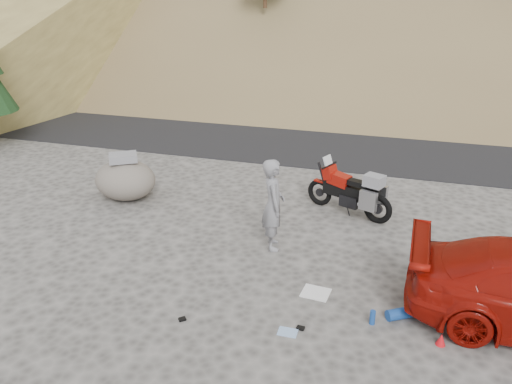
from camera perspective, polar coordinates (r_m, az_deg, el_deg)
ground at (r=10.21m, az=0.83°, el=-7.54°), size 140.00×140.00×0.00m
road at (r=18.38m, az=8.71°, el=6.13°), size 120.00×7.00×0.05m
motorcycle at (r=12.04m, az=10.97°, el=-0.03°), size 2.15×1.15×1.35m
man at (r=10.63m, az=1.91°, el=-6.22°), size 0.69×0.83×1.94m
boulder at (r=13.18m, az=-14.70°, el=1.40°), size 1.94×1.80×1.20m
gear_white_cloth at (r=9.20m, az=6.84°, el=-11.36°), size 0.53×0.48×0.02m
gear_blue_mat at (r=8.82m, az=16.19°, el=-13.20°), size 0.51×0.42×0.19m
gear_bottle at (r=8.57m, az=13.17°, el=-13.78°), size 0.10×0.10×0.25m
gear_funnel at (r=8.46m, az=20.40°, el=-15.52°), size 0.16×0.16×0.19m
gear_glove_a at (r=8.34m, az=5.12°, el=-15.22°), size 0.13×0.10×0.04m
gear_glove_b at (r=8.58m, az=-8.43°, el=-14.18°), size 0.14×0.14×0.04m
gear_blue_cloth at (r=8.27m, az=3.63°, el=-15.69°), size 0.31×0.23×0.01m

